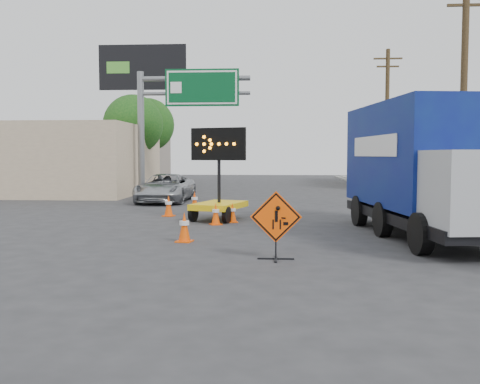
# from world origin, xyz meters

# --- Properties ---
(ground) EXTENTS (100.00, 100.00, 0.00)m
(ground) POSITION_xyz_m (0.00, 0.00, 0.00)
(ground) COLOR #2D2D30
(ground) RESTS_ON ground
(curb_right) EXTENTS (0.40, 60.00, 0.12)m
(curb_right) POSITION_xyz_m (7.20, 15.00, 0.06)
(curb_right) COLOR gray
(curb_right) RESTS_ON ground
(sidewalk_right) EXTENTS (4.00, 60.00, 0.15)m
(sidewalk_right) POSITION_xyz_m (9.50, 15.00, 0.07)
(sidewalk_right) COLOR gray
(sidewalk_right) RESTS_ON ground
(storefront_left_near) EXTENTS (14.00, 10.00, 4.00)m
(storefront_left_near) POSITION_xyz_m (-14.00, 20.00, 2.00)
(storefront_left_near) COLOR #C8B290
(storefront_left_near) RESTS_ON ground
(storefront_left_far) EXTENTS (12.00, 10.00, 4.40)m
(storefront_left_far) POSITION_xyz_m (-15.00, 34.00, 2.20)
(storefront_left_far) COLOR gray
(storefront_left_far) RESTS_ON ground
(building_right_far) EXTENTS (10.00, 14.00, 4.60)m
(building_right_far) POSITION_xyz_m (13.00, 30.00, 2.30)
(building_right_far) COLOR #C8B290
(building_right_far) RESTS_ON ground
(highway_gantry) EXTENTS (6.18, 0.38, 6.90)m
(highway_gantry) POSITION_xyz_m (-4.43, 17.96, 5.07)
(highway_gantry) COLOR slate
(highway_gantry) RESTS_ON ground
(billboard) EXTENTS (6.10, 0.54, 9.85)m
(billboard) POSITION_xyz_m (-8.35, 25.87, 7.35)
(billboard) COLOR slate
(billboard) RESTS_ON ground
(utility_pole_near) EXTENTS (1.80, 0.26, 9.00)m
(utility_pole_near) POSITION_xyz_m (8.00, 10.00, 4.68)
(utility_pole_near) COLOR #4E3A21
(utility_pole_near) RESTS_ON ground
(utility_pole_far) EXTENTS (1.80, 0.26, 9.00)m
(utility_pole_far) POSITION_xyz_m (8.00, 24.00, 4.68)
(utility_pole_far) COLOR #4E3A21
(utility_pole_far) RESTS_ON ground
(tree_left_near) EXTENTS (3.71, 3.71, 6.03)m
(tree_left_near) POSITION_xyz_m (-8.00, 22.00, 4.16)
(tree_left_near) COLOR #4E3A21
(tree_left_near) RESTS_ON ground
(tree_left_far) EXTENTS (4.10, 4.10, 6.66)m
(tree_left_far) POSITION_xyz_m (-9.00, 30.00, 4.60)
(tree_left_far) COLOR #4E3A21
(tree_left_far) RESTS_ON ground
(construction_sign) EXTENTS (1.13, 0.80, 1.49)m
(construction_sign) POSITION_xyz_m (0.87, 0.48, 0.79)
(construction_sign) COLOR black
(construction_sign) RESTS_ON ground
(arrow_board) EXTENTS (1.97, 2.55, 3.21)m
(arrow_board) POSITION_xyz_m (-1.10, 7.49, 0.71)
(arrow_board) COLOR yellow
(arrow_board) RESTS_ON ground
(pickup_truck) EXTENTS (2.37, 4.93, 1.36)m
(pickup_truck) POSITION_xyz_m (-4.42, 14.40, 0.68)
(pickup_truck) COLOR #AAADB1
(pickup_truck) RESTS_ON ground
(box_truck) EXTENTS (3.24, 8.09, 3.73)m
(box_truck) POSITION_xyz_m (4.96, 4.04, 1.69)
(box_truck) COLOR black
(box_truck) RESTS_ON ground
(cone_a) EXTENTS (0.47, 0.47, 0.78)m
(cone_a) POSITION_xyz_m (-1.51, 2.70, 0.39)
(cone_a) COLOR #FF4F05
(cone_a) RESTS_ON ground
(cone_b) EXTENTS (0.48, 0.48, 0.72)m
(cone_b) POSITION_xyz_m (-1.08, 6.19, 0.36)
(cone_b) COLOR #FF4F05
(cone_b) RESTS_ON ground
(cone_c) EXTENTS (0.40, 0.40, 0.67)m
(cone_c) POSITION_xyz_m (-0.58, 6.82, 0.33)
(cone_c) COLOR #FF4F05
(cone_c) RESTS_ON ground
(cone_d) EXTENTS (0.47, 0.47, 0.78)m
(cone_d) POSITION_xyz_m (-3.09, 8.48, 0.39)
(cone_d) COLOR #FF4F05
(cone_d) RESTS_ON ground
(cone_e) EXTENTS (0.44, 0.44, 0.79)m
(cone_e) POSITION_xyz_m (-2.42, 10.52, 0.39)
(cone_e) COLOR #FF4F05
(cone_e) RESTS_ON ground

